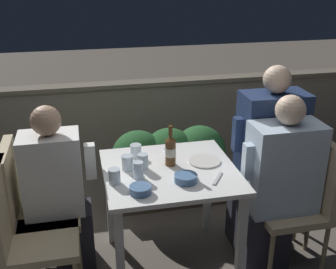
{
  "coord_description": "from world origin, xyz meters",
  "views": [
    {
      "loc": [
        -0.53,
        -2.37,
        2.01
      ],
      "look_at": [
        0.0,
        0.06,
        0.98
      ],
      "focal_mm": 45.0,
      "sensor_mm": 36.0,
      "label": 1
    }
  ],
  "objects_px": {
    "chair_right_near": "(304,192)",
    "potted_plant": "(17,185)",
    "chair_right_far": "(289,173)",
    "chair_left_near": "(20,226)",
    "person_navy_jumper": "(265,159)",
    "chair_left_far": "(27,200)",
    "person_blue_shirt": "(277,186)",
    "beer_bottle": "(170,150)",
    "person_white_polo": "(59,190)"
  },
  "relations": [
    {
      "from": "chair_right_near",
      "to": "potted_plant",
      "type": "bearing_deg",
      "value": 159.54
    },
    {
      "from": "chair_right_far",
      "to": "chair_left_near",
      "type": "bearing_deg",
      "value": -171.83
    },
    {
      "from": "person_navy_jumper",
      "to": "chair_left_far",
      "type": "bearing_deg",
      "value": 179.17
    },
    {
      "from": "chair_left_far",
      "to": "person_navy_jumper",
      "type": "bearing_deg",
      "value": -0.83
    },
    {
      "from": "chair_left_far",
      "to": "chair_right_near",
      "type": "height_order",
      "value": "same"
    },
    {
      "from": "person_blue_shirt",
      "to": "beer_bottle",
      "type": "relative_size",
      "value": 4.5
    },
    {
      "from": "chair_right_far",
      "to": "beer_bottle",
      "type": "xyz_separation_m",
      "value": [
        -0.92,
        -0.07,
        0.31
      ]
    },
    {
      "from": "chair_right_near",
      "to": "chair_right_far",
      "type": "relative_size",
      "value": 1.0
    },
    {
      "from": "chair_right_near",
      "to": "person_navy_jumper",
      "type": "bearing_deg",
      "value": 122.7
    },
    {
      "from": "person_white_polo",
      "to": "potted_plant",
      "type": "xyz_separation_m",
      "value": [
        -0.33,
        0.44,
        -0.16
      ]
    },
    {
      "from": "potted_plant",
      "to": "person_blue_shirt",
      "type": "bearing_deg",
      "value": -22.65
    },
    {
      "from": "person_white_polo",
      "to": "person_navy_jumper",
      "type": "relative_size",
      "value": 0.87
    },
    {
      "from": "person_white_polo",
      "to": "person_blue_shirt",
      "type": "xyz_separation_m",
      "value": [
        1.42,
        -0.3,
        0.02
      ]
    },
    {
      "from": "person_white_polo",
      "to": "chair_left_near",
      "type": "bearing_deg",
      "value": -127.45
    },
    {
      "from": "person_navy_jumper",
      "to": "potted_plant",
      "type": "height_order",
      "value": "person_navy_jumper"
    },
    {
      "from": "person_white_polo",
      "to": "person_navy_jumper",
      "type": "bearing_deg",
      "value": -0.95
    },
    {
      "from": "chair_left_far",
      "to": "potted_plant",
      "type": "height_order",
      "value": "chair_left_far"
    },
    {
      "from": "chair_right_near",
      "to": "beer_bottle",
      "type": "height_order",
      "value": "beer_bottle"
    },
    {
      "from": "chair_left_far",
      "to": "person_blue_shirt",
      "type": "relative_size",
      "value": 0.75
    },
    {
      "from": "chair_left_far",
      "to": "beer_bottle",
      "type": "relative_size",
      "value": 3.37
    },
    {
      "from": "chair_left_far",
      "to": "person_blue_shirt",
      "type": "xyz_separation_m",
      "value": [
        1.63,
        -0.3,
        0.07
      ]
    },
    {
      "from": "chair_right_near",
      "to": "beer_bottle",
      "type": "xyz_separation_m",
      "value": [
        -0.89,
        0.2,
        0.31
      ]
    },
    {
      "from": "chair_left_near",
      "to": "person_white_polo",
      "type": "height_order",
      "value": "person_white_polo"
    },
    {
      "from": "person_blue_shirt",
      "to": "person_navy_jumper",
      "type": "xyz_separation_m",
      "value": [
        0.03,
        0.27,
        0.06
      ]
    },
    {
      "from": "chair_left_far",
      "to": "potted_plant",
      "type": "xyz_separation_m",
      "value": [
        -0.12,
        0.44,
        -0.11
      ]
    },
    {
      "from": "chair_left_near",
      "to": "person_blue_shirt",
      "type": "bearing_deg",
      "value": -0.06
    },
    {
      "from": "chair_right_far",
      "to": "person_navy_jumper",
      "type": "height_order",
      "value": "person_navy_jumper"
    },
    {
      "from": "chair_right_far",
      "to": "beer_bottle",
      "type": "relative_size",
      "value": 3.37
    },
    {
      "from": "person_blue_shirt",
      "to": "chair_left_near",
      "type": "bearing_deg",
      "value": 179.94
    },
    {
      "from": "person_white_polo",
      "to": "potted_plant",
      "type": "bearing_deg",
      "value": 127.5
    },
    {
      "from": "chair_right_near",
      "to": "potted_plant",
      "type": "distance_m",
      "value": 2.09
    },
    {
      "from": "chair_left_far",
      "to": "person_blue_shirt",
      "type": "height_order",
      "value": "person_blue_shirt"
    },
    {
      "from": "chair_left_near",
      "to": "person_navy_jumper",
      "type": "height_order",
      "value": "person_navy_jumper"
    },
    {
      "from": "chair_left_far",
      "to": "chair_right_far",
      "type": "xyz_separation_m",
      "value": [
        1.86,
        -0.02,
        0.0
      ]
    },
    {
      "from": "chair_left_far",
      "to": "chair_right_far",
      "type": "relative_size",
      "value": 1.0
    },
    {
      "from": "chair_right_near",
      "to": "chair_left_near",
      "type": "bearing_deg",
      "value": 179.95
    },
    {
      "from": "chair_right_far",
      "to": "person_navy_jumper",
      "type": "xyz_separation_m",
      "value": [
        -0.2,
        0.0,
        0.14
      ]
    },
    {
      "from": "beer_bottle",
      "to": "chair_right_far",
      "type": "bearing_deg",
      "value": 4.45
    },
    {
      "from": "chair_left_near",
      "to": "person_blue_shirt",
      "type": "xyz_separation_m",
      "value": [
        1.64,
        -0.0,
        0.07
      ]
    },
    {
      "from": "person_navy_jumper",
      "to": "beer_bottle",
      "type": "bearing_deg",
      "value": -174.28
    },
    {
      "from": "person_blue_shirt",
      "to": "person_navy_jumper",
      "type": "relative_size",
      "value": 0.91
    },
    {
      "from": "chair_right_near",
      "to": "potted_plant",
      "type": "xyz_separation_m",
      "value": [
        -1.96,
        0.73,
        -0.11
      ]
    },
    {
      "from": "person_navy_jumper",
      "to": "beer_bottle",
      "type": "relative_size",
      "value": 4.94
    },
    {
      "from": "person_navy_jumper",
      "to": "potted_plant",
      "type": "xyz_separation_m",
      "value": [
        -1.78,
        0.46,
        -0.25
      ]
    },
    {
      "from": "chair_left_far",
      "to": "chair_right_near",
      "type": "bearing_deg",
      "value": -9.15
    },
    {
      "from": "chair_right_far",
      "to": "person_white_polo",
      "type": "bearing_deg",
      "value": 179.17
    },
    {
      "from": "chair_right_near",
      "to": "chair_left_far",
      "type": "bearing_deg",
      "value": 170.85
    },
    {
      "from": "beer_bottle",
      "to": "person_blue_shirt",
      "type": "bearing_deg",
      "value": -16.3
    },
    {
      "from": "chair_left_near",
      "to": "person_navy_jumper",
      "type": "distance_m",
      "value": 1.7
    },
    {
      "from": "person_white_polo",
      "to": "chair_right_far",
      "type": "bearing_deg",
      "value": -0.83
    }
  ]
}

